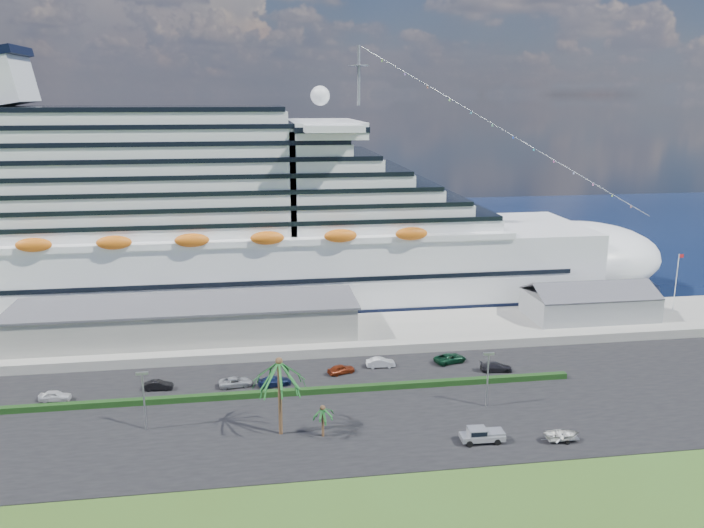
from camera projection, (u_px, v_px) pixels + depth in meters
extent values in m
plane|color=#37531B|center=(359.00, 444.00, 89.25)|extent=(420.00, 420.00, 0.00)
cube|color=black|center=(347.00, 406.00, 99.80)|extent=(140.00, 38.00, 0.12)
cube|color=gray|center=(325.00, 334.00, 127.44)|extent=(240.00, 20.00, 1.80)
cube|color=black|center=(294.00, 240.00, 214.06)|extent=(420.00, 160.00, 0.02)
cube|color=silver|center=(219.00, 270.00, 145.90)|extent=(160.00, 30.00, 16.00)
ellipsoid|color=silver|center=(573.00, 257.00, 157.41)|extent=(40.00, 30.00, 16.00)
cube|color=black|center=(221.00, 300.00, 147.54)|extent=(164.00, 30.60, 2.40)
cube|color=silver|center=(154.00, 169.00, 139.00)|extent=(128.00, 26.00, 24.80)
cube|color=silver|center=(324.00, 128.00, 142.13)|extent=(14.00, 38.00, 3.20)
cylinder|color=gray|center=(359.00, 76.00, 140.63)|extent=(0.70, 0.70, 12.00)
ellipsoid|color=#CD6013|center=(192.00, 240.00, 127.81)|extent=(90.00, 2.40, 2.60)
ellipsoid|color=#CD6013|center=(202.00, 212.00, 158.15)|extent=(90.00, 2.40, 2.60)
cube|color=black|center=(219.00, 266.00, 145.71)|extent=(144.00, 30.40, 0.90)
cube|color=gray|center=(187.00, 321.00, 122.91)|extent=(60.00, 14.00, 6.00)
cube|color=#4C4C54|center=(186.00, 304.00, 122.17)|extent=(61.00, 15.00, 0.40)
cube|color=gray|center=(589.00, 305.00, 134.13)|extent=(24.00, 12.00, 4.80)
cube|color=#4C4C54|center=(598.00, 291.00, 130.39)|extent=(24.00, 6.31, 2.74)
cube|color=#4C4C54|center=(583.00, 283.00, 136.15)|extent=(24.00, 6.31, 2.74)
cylinder|color=silver|center=(676.00, 284.00, 135.86)|extent=(0.16, 0.16, 12.00)
cube|color=red|center=(681.00, 256.00, 134.59)|extent=(1.00, 0.04, 0.70)
cube|color=black|center=(290.00, 392.00, 103.33)|extent=(88.00, 1.10, 0.90)
cylinder|color=gray|center=(144.00, 402.00, 91.92)|extent=(0.24, 0.24, 8.00)
cube|color=gray|center=(142.00, 373.00, 90.94)|extent=(1.60, 0.35, 0.35)
cylinder|color=gray|center=(487.00, 380.00, 98.82)|extent=(0.24, 0.24, 8.00)
cube|color=gray|center=(489.00, 354.00, 97.84)|extent=(1.60, 0.35, 0.35)
cylinder|color=#47301E|center=(280.00, 398.00, 90.40)|extent=(0.54, 0.54, 10.50)
sphere|color=#47301E|center=(279.00, 361.00, 89.14)|extent=(0.98, 0.98, 0.98)
cylinder|color=#47301E|center=(323.00, 422.00, 90.50)|extent=(0.35, 0.35, 4.20)
sphere|color=#47301E|center=(323.00, 408.00, 90.00)|extent=(0.73, 0.73, 0.73)
imported|color=white|center=(55.00, 396.00, 101.32)|extent=(4.72, 2.21, 1.56)
imported|color=black|center=(158.00, 385.00, 105.14)|extent=(4.50, 1.79, 1.46)
imported|color=#A2A4AB|center=(236.00, 382.00, 106.36)|extent=(5.35, 2.96, 1.42)
imported|color=#131D42|center=(275.00, 381.00, 106.62)|extent=(5.52, 3.19, 1.51)
imported|color=maroon|center=(341.00, 369.00, 111.22)|extent=(4.83, 3.24, 1.53)
imported|color=silver|center=(381.00, 363.00, 113.90)|extent=(4.81, 1.79, 1.57)
imported|color=#0C311D|center=(450.00, 358.00, 115.81)|extent=(6.07, 4.06, 1.55)
imported|color=black|center=(496.00, 367.00, 112.18)|extent=(5.44, 2.77, 1.51)
cylinder|color=black|center=(470.00, 444.00, 88.04)|extent=(0.86, 0.32, 0.85)
cylinder|color=black|center=(465.00, 437.00, 89.97)|extent=(0.86, 0.32, 0.85)
cylinder|color=black|center=(497.00, 442.00, 88.57)|extent=(0.86, 0.32, 0.85)
cylinder|color=black|center=(492.00, 435.00, 90.50)|extent=(0.86, 0.32, 0.85)
cube|color=silver|center=(482.00, 437.00, 89.20)|extent=(5.78, 2.30, 0.74)
cube|color=silver|center=(494.00, 433.00, 89.32)|extent=(2.61, 2.15, 0.58)
cube|color=silver|center=(477.00, 432.00, 88.92)|extent=(2.39, 2.09, 1.01)
cube|color=black|center=(477.00, 431.00, 88.89)|extent=(2.18, 2.13, 0.58)
cube|color=silver|center=(464.00, 436.00, 88.80)|extent=(1.02, 2.04, 0.37)
cube|color=gray|center=(562.00, 438.00, 89.43)|extent=(4.19, 1.56, 0.11)
cylinder|color=gray|center=(548.00, 439.00, 89.15)|extent=(2.00, 0.08, 0.07)
cylinder|color=black|center=(567.00, 442.00, 88.74)|extent=(0.58, 0.20, 0.58)
cylinder|color=black|center=(562.00, 436.00, 90.32)|extent=(0.58, 0.20, 0.58)
imported|color=silver|center=(562.00, 434.00, 89.30)|extent=(4.63, 3.31, 0.96)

